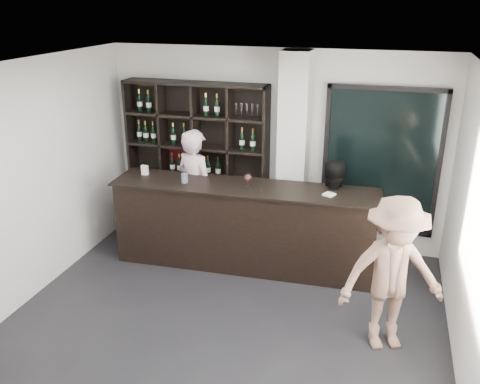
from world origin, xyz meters
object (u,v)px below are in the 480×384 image
(customer, at_px, (392,275))
(tasting_counter, at_px, (244,226))
(wine_shelf, at_px, (197,161))
(taster_pink, at_px, (196,190))
(taster_black, at_px, (329,215))

(customer, bearing_deg, tasting_counter, 125.85)
(wine_shelf, distance_m, tasting_counter, 1.41)
(tasting_counter, xyz_separation_m, customer, (1.97, -1.26, 0.27))
(wine_shelf, bearing_deg, customer, -35.06)
(tasting_counter, distance_m, taster_pink, 0.96)
(taster_pink, bearing_deg, tasting_counter, -179.04)
(customer, bearing_deg, taster_pink, 128.54)
(taster_pink, xyz_separation_m, customer, (2.80, -1.61, -0.05))
(wine_shelf, height_order, tasting_counter, wine_shelf)
(taster_black, bearing_deg, wine_shelf, -37.70)
(tasting_counter, xyz_separation_m, taster_pink, (-0.83, 0.35, 0.31))
(customer, bearing_deg, wine_shelf, 123.30)
(taster_black, distance_m, customer, 1.77)
(wine_shelf, relative_size, customer, 1.39)
(wine_shelf, relative_size, tasting_counter, 0.67)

